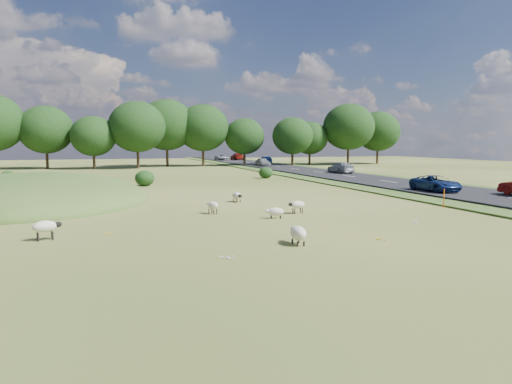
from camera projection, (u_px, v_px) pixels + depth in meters
ground at (184, 186)px, 43.49m from camera, size 160.00×160.00×0.00m
mound at (33, 201)px, 32.22m from camera, size 16.00×20.00×4.00m
road at (325, 174)px, 59.13m from camera, size 8.00×150.00×0.25m
treeline at (143, 128)px, 75.94m from camera, size 96.28×14.66×11.70m
shrubs at (145, 176)px, 46.88m from camera, size 28.70×7.70×1.50m
marker_post at (444, 198)px, 28.99m from camera, size 0.06×0.06×1.20m
sheep_0 at (237, 196)px, 31.78m from camera, size 0.67×1.22×0.68m
sheep_1 at (46, 227)px, 19.18m from camera, size 1.22×0.74×0.84m
sheep_2 at (275, 212)px, 24.78m from camera, size 1.09×0.67×0.60m
sheep_3 at (297, 205)px, 26.47m from camera, size 1.07×0.56×0.76m
sheep_4 at (212, 205)px, 26.35m from camera, size 0.73×1.05×0.73m
sheep_5 at (298, 233)px, 18.36m from camera, size 0.65×1.33×0.76m
car_0 at (221, 157)px, 104.36m from camera, size 2.29×4.97×1.38m
car_1 at (263, 162)px, 76.84m from camera, size 1.65×4.09×1.39m
car_2 at (265, 160)px, 86.99m from camera, size 1.37×3.93×1.30m
car_3 at (436, 183)px, 36.55m from camera, size 2.08×4.50×1.25m
car_6 at (341, 168)px, 59.06m from camera, size 1.91×4.70×1.36m
car_7 at (237, 156)px, 105.71m from camera, size 2.15×5.30×1.54m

